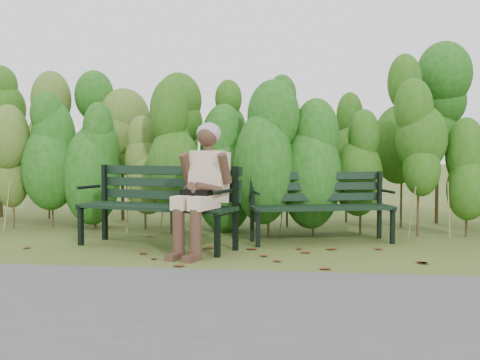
# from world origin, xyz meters

# --- Properties ---
(ground) EXTENTS (80.00, 80.00, 0.00)m
(ground) POSITION_xyz_m (0.00, 0.00, 0.00)
(ground) COLOR #42571B
(footpath) EXTENTS (60.00, 2.50, 0.01)m
(footpath) POSITION_xyz_m (0.00, -2.20, 0.01)
(footpath) COLOR #474749
(footpath) RESTS_ON ground
(hedge_band) EXTENTS (11.04, 1.67, 2.42)m
(hedge_band) POSITION_xyz_m (0.00, 1.86, 1.26)
(hedge_band) COLOR #47381E
(hedge_band) RESTS_ON ground
(leaf_litter) EXTENTS (5.50, 2.23, 0.01)m
(leaf_litter) POSITION_xyz_m (0.20, -0.13, 0.00)
(leaf_litter) COLOR #5D2914
(leaf_litter) RESTS_ON ground
(bench_left) EXTENTS (1.91, 1.10, 0.91)m
(bench_left) POSITION_xyz_m (-0.89, 0.28, 0.54)
(bench_left) COLOR black
(bench_left) RESTS_ON ground
(bench_right) EXTENTS (1.73, 0.95, 0.83)m
(bench_right) POSITION_xyz_m (0.89, 0.85, 0.49)
(bench_right) COLOR black
(bench_right) RESTS_ON ground
(seated_woman) EXTENTS (0.61, 0.87, 1.37)m
(seated_woman) POSITION_xyz_m (-0.34, -0.09, 0.77)
(seated_woman) COLOR beige
(seated_woman) RESTS_ON ground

